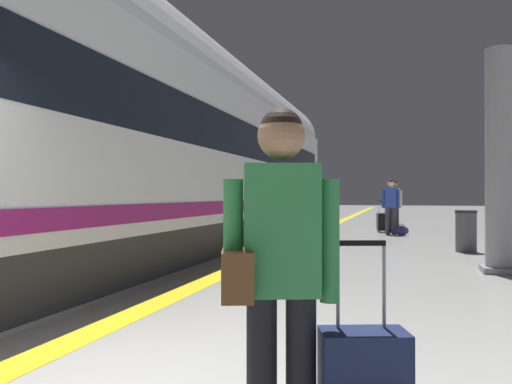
{
  "coord_description": "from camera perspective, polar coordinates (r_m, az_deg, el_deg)",
  "views": [
    {
      "loc": [
        1.98,
        -2.52,
        1.25
      ],
      "look_at": [
        -0.34,
        5.74,
        1.3
      ],
      "focal_mm": 36.11,
      "sensor_mm": 36.0,
      "label": 1
    }
  ],
  "objects": [
    {
      "name": "suitcase_mid",
      "position": [
        17.94,
        13.87,
        -3.17
      ],
      "size": [
        0.44,
        0.36,
        1.04
      ],
      "color": "#9E9EA3",
      "rests_on": "ground"
    },
    {
      "name": "suitcase_far",
      "position": [
        17.58,
        13.98,
        -3.28
      ],
      "size": [
        0.39,
        0.25,
        0.62
      ],
      "color": "black",
      "rests_on": "ground"
    },
    {
      "name": "high_speed_train",
      "position": [
        9.5,
        -15.14,
        7.27
      ],
      "size": [
        2.94,
        28.72,
        4.97
      ],
      "color": "#38383D",
      "rests_on": "ground"
    },
    {
      "name": "passenger_far",
      "position": [
        17.81,
        15.05,
        -0.99
      ],
      "size": [
        0.54,
        0.39,
        1.75
      ],
      "color": "#383842",
      "rests_on": "ground"
    },
    {
      "name": "duffel_bag_near",
      "position": [
        16.44,
        15.8,
        -4.13
      ],
      "size": [
        0.44,
        0.26,
        0.36
      ],
      "color": "navy",
      "rests_on": "ground"
    },
    {
      "name": "traveller_foreground",
      "position": [
        2.28,
        2.46,
        -8.02
      ],
      "size": [
        0.53,
        0.38,
        1.63
      ],
      "color": "black",
      "rests_on": "ground"
    },
    {
      "name": "waste_bin",
      "position": [
        12.18,
        22.24,
        -4.02
      ],
      "size": [
        0.46,
        0.46,
        0.91
      ],
      "color": "#4C4C51",
      "rests_on": "ground"
    },
    {
      "name": "tactile_edge_band",
      "position": [
        12.95,
        2.07,
        -5.84
      ],
      "size": [
        0.64,
        80.0,
        0.01
      ],
      "primitive_type": "cube",
      "color": "slate",
      "rests_on": "ground"
    },
    {
      "name": "passenger_near",
      "position": [
        16.65,
        14.69,
        -1.11
      ],
      "size": [
        0.55,
        0.23,
        1.75
      ],
      "color": "#383842",
      "rests_on": "ground"
    },
    {
      "name": "safety_line_strip",
      "position": [
        12.87,
        3.56,
        -5.87
      ],
      "size": [
        0.36,
        80.0,
        0.01
      ],
      "primitive_type": "cube",
      "color": "yellow",
      "rests_on": "ground"
    },
    {
      "name": "passenger_mid",
      "position": [
        18.24,
        14.91,
        -1.15
      ],
      "size": [
        0.51,
        0.28,
        1.68
      ],
      "color": "#383842",
      "rests_on": "ground"
    },
    {
      "name": "platform_pillar",
      "position": [
        9.12,
        25.39,
        2.7
      ],
      "size": [
        0.56,
        0.56,
        3.6
      ],
      "color": "gray",
      "rests_on": "ground"
    }
  ]
}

